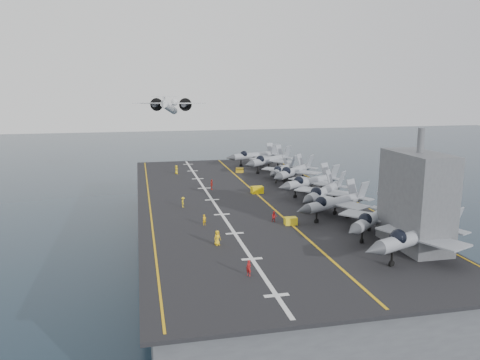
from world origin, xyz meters
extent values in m
plane|color=#142135|center=(0.00, 0.00, 0.00)|extent=(500.00, 500.00, 0.00)
cube|color=#56595E|center=(0.00, 0.00, 5.00)|extent=(36.00, 90.00, 10.00)
cube|color=black|center=(0.00, 0.00, 10.20)|extent=(38.00, 92.00, 0.40)
cube|color=gold|center=(3.00, 0.00, 10.42)|extent=(0.35, 90.00, 0.02)
cube|color=silver|center=(-6.00, 0.00, 10.42)|extent=(0.50, 90.00, 0.02)
cube|color=gold|center=(-17.00, 0.00, 10.42)|extent=(0.25, 90.00, 0.02)
cube|color=gold|center=(18.50, 0.00, 10.42)|extent=(0.25, 90.00, 0.02)
imported|color=yellow|center=(-9.14, -24.23, 11.37)|extent=(1.38, 1.21, 1.93)
imported|color=#EBAA0B|center=(-9.51, -15.16, 11.20)|extent=(1.14, 1.01, 1.59)
imported|color=yellow|center=(-11.54, -4.06, 11.27)|extent=(0.71, 1.05, 1.74)
imported|color=red|center=(-4.73, 8.48, 11.41)|extent=(1.15, 1.40, 2.02)
imported|color=yellow|center=(-10.10, 27.01, 11.41)|extent=(1.05, 1.36, 2.03)
imported|color=#B21919|center=(-7.51, -34.72, 11.27)|extent=(1.18, 1.26, 1.75)
imported|color=#B21919|center=(0.89, -15.82, 11.23)|extent=(1.13, 0.89, 1.66)
camera|label=1|loc=(-18.45, -80.45, 30.23)|focal=35.00mm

